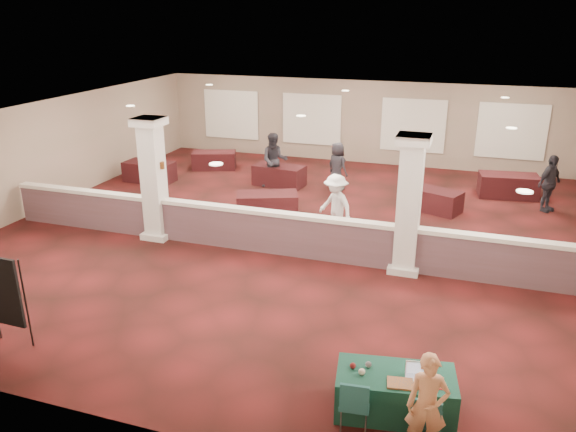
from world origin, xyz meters
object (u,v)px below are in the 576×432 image
(near_table, at_px, (395,393))
(attendee_c, at_px, (549,183))
(far_table_front_center, at_px, (267,205))
(attendee_d, at_px, (337,166))
(far_table_back_center, at_px, (279,175))
(woman, at_px, (427,406))
(far_table_front_left, at_px, (150,172))
(conf_chair_main, at_px, (426,417))
(conf_chair_side, at_px, (355,401))
(attendee_b, at_px, (336,206))
(far_table_back_right, at_px, (508,186))
(far_table_front_right, at_px, (433,200))
(far_table_back_left, at_px, (214,160))
(attendee_a, at_px, (275,161))

(near_table, distance_m, attendee_c, 10.97)
(far_table_front_center, bearing_deg, attendee_d, 68.64)
(far_table_back_center, height_order, attendee_c, attendee_c)
(woman, distance_m, far_table_front_left, 14.64)
(conf_chair_main, bearing_deg, woman, -88.54)
(conf_chair_side, distance_m, attendee_b, 7.38)
(far_table_front_center, bearing_deg, far_table_back_right, 32.27)
(far_table_front_right, distance_m, far_table_back_center, 5.36)
(conf_chair_side, distance_m, far_table_back_left, 14.75)
(attendee_c, height_order, attendee_d, attendee_c)
(far_table_front_left, xyz_separation_m, far_table_back_center, (4.50, 1.00, -0.00))
(far_table_front_right, bearing_deg, attendee_b, -127.43)
(attendee_a, distance_m, attendee_b, 4.81)
(woman, xyz_separation_m, attendee_b, (-3.03, 7.20, 0.10))
(far_table_front_center, relative_size, far_table_back_right, 0.97)
(conf_chair_main, relative_size, far_table_back_left, 0.52)
(far_table_front_left, xyz_separation_m, far_table_front_center, (5.21, -2.10, 0.01))
(conf_chair_side, bearing_deg, attendee_d, 99.17)
(far_table_back_left, bearing_deg, conf_chair_side, -56.77)
(conf_chair_side, height_order, far_table_back_right, conf_chair_side)
(far_table_front_right, bearing_deg, attendee_c, 17.76)
(far_table_back_right, xyz_separation_m, attendee_c, (1.05, -1.12, 0.49))
(far_table_back_center, height_order, attendee_d, attendee_d)
(far_table_front_center, distance_m, attendee_a, 2.99)
(far_table_back_center, bearing_deg, near_table, -62.35)
(far_table_front_left, bearing_deg, conf_chair_side, -46.67)
(near_table, bearing_deg, conf_chair_main, -58.56)
(conf_chair_main, relative_size, attendee_c, 0.49)
(conf_chair_main, height_order, attendee_d, attendee_d)
(far_table_front_right, bearing_deg, woman, -85.88)
(far_table_back_right, bearing_deg, attendee_b, -130.98)
(near_table, height_order, far_table_front_left, far_table_front_left)
(far_table_back_left, distance_m, far_table_back_center, 3.32)
(far_table_front_right, bearing_deg, near_table, -88.58)
(near_table, xyz_separation_m, attendee_c, (3.00, 10.54, 0.53))
(near_table, relative_size, attendee_c, 1.01)
(far_table_back_left, relative_size, attendee_a, 0.86)
(near_table, bearing_deg, attendee_d, 98.88)
(far_table_front_right, bearing_deg, attendee_d, 160.22)
(far_table_front_center, relative_size, far_table_back_left, 1.09)
(far_table_front_right, height_order, attendee_d, attendee_d)
(far_table_back_left, xyz_separation_m, attendee_b, (6.04, -5.26, 0.54))
(far_table_back_center, distance_m, attendee_b, 5.00)
(far_table_back_center, xyz_separation_m, attendee_d, (1.99, 0.18, 0.45))
(near_table, height_order, attendee_b, attendee_b)
(woman, bearing_deg, attendee_a, 113.26)
(conf_chair_main, distance_m, attendee_c, 11.40)
(woman, bearing_deg, far_table_back_left, 120.30)
(near_table, distance_m, attendee_a, 11.66)
(far_table_back_center, relative_size, attendee_c, 1.00)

